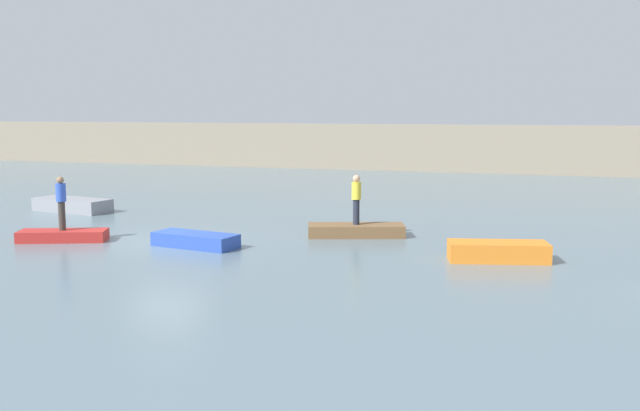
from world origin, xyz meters
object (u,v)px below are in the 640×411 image
object	(u,v)px
rowboat_red	(63,236)
person_blue_shirt	(61,200)
rowboat_brown	(356,230)
rowboat_grey	(72,205)
rowboat_orange	(498,251)
rowboat_blue	(195,240)
person_yellow_shirt	(356,197)

from	to	relation	value
rowboat_red	person_blue_shirt	xyz separation A→B (m)	(-0.00, -0.00, 1.16)
rowboat_brown	rowboat_grey	bearing A→B (deg)	152.27
rowboat_grey	rowboat_orange	bearing A→B (deg)	-5.33
rowboat_grey	rowboat_brown	bearing A→B (deg)	0.28
rowboat_blue	person_yellow_shirt	bearing A→B (deg)	47.84
person_blue_shirt	rowboat_orange	bearing A→B (deg)	5.21
rowboat_grey	rowboat_blue	size ratio (longest dim) A/B	1.25
person_blue_shirt	person_yellow_shirt	xyz separation A→B (m)	(8.90, 3.86, 0.01)
rowboat_brown	person_blue_shirt	distance (m)	9.77
rowboat_grey	rowboat_blue	bearing A→B (deg)	-22.84
person_blue_shirt	person_yellow_shirt	bearing A→B (deg)	23.43
rowboat_blue	person_yellow_shirt	size ratio (longest dim) A/B	1.62
person_blue_shirt	rowboat_red	bearing A→B (deg)	14.04
rowboat_blue	rowboat_orange	size ratio (longest dim) A/B	0.99
rowboat_red	rowboat_blue	size ratio (longest dim) A/B	1.02
rowboat_orange	rowboat_red	bearing A→B (deg)	171.26
rowboat_grey	person_blue_shirt	world-z (taller)	person_blue_shirt
rowboat_blue	rowboat_grey	bearing A→B (deg)	157.63
rowboat_blue	person_blue_shirt	world-z (taller)	person_blue_shirt
rowboat_grey	person_yellow_shirt	xyz separation A→B (m)	(12.96, -2.05, 1.08)
rowboat_blue	rowboat_brown	size ratio (longest dim) A/B	0.85
rowboat_orange	person_blue_shirt	distance (m)	13.89
rowboat_brown	person_blue_shirt	world-z (taller)	person_blue_shirt
rowboat_grey	rowboat_brown	size ratio (longest dim) A/B	1.05
rowboat_blue	person_blue_shirt	distance (m)	4.75
rowboat_brown	person_yellow_shirt	distance (m)	1.15
person_blue_shirt	person_yellow_shirt	distance (m)	9.70
rowboat_red	rowboat_brown	distance (m)	9.70
rowboat_blue	person_blue_shirt	bearing A→B (deg)	-164.34
rowboat_blue	rowboat_orange	xyz separation A→B (m)	(9.21, 0.78, 0.06)
rowboat_grey	rowboat_red	size ratio (longest dim) A/B	1.22
rowboat_red	rowboat_orange	distance (m)	13.85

